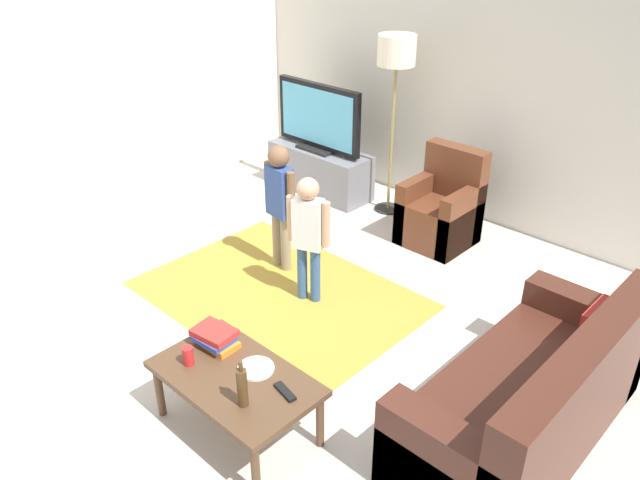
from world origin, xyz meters
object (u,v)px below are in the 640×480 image
at_px(tv, 319,118).
at_px(floor_lamp, 396,60).
at_px(tv_stand, 320,171).
at_px(tv_remote, 285,392).
at_px(bottle, 242,387).
at_px(child_near_tv, 280,197).
at_px(armchair, 442,212).
at_px(couch, 536,403).
at_px(soda_can, 188,356).
at_px(book_stack, 215,337).
at_px(coffee_table, 235,382).
at_px(plate, 256,368).
at_px(child_center, 308,229).

distance_m(tv, floor_lamp, 1.11).
relative_size(tv_stand, tv_remote, 7.06).
distance_m(floor_lamp, bottle, 3.67).
distance_m(floor_lamp, child_near_tv, 1.79).
relative_size(armchair, floor_lamp, 0.51).
distance_m(couch, armchair, 2.52).
distance_m(child_near_tv, soda_can, 1.90).
distance_m(couch, child_near_tv, 2.61).
relative_size(floor_lamp, book_stack, 6.15).
bearing_deg(soda_can, couch, 38.14).
xyz_separation_m(couch, coffee_table, (-1.33, -1.15, 0.08)).
bearing_deg(couch, floor_lamp, 143.21).
bearing_deg(floor_lamp, book_stack, -72.24).
relative_size(book_stack, bottle, 0.97).
height_order(floor_lamp, soda_can, floor_lamp).
relative_size(couch, book_stack, 6.22).
distance_m(tv, plate, 3.55).
bearing_deg(tv, child_center, -48.49).
relative_size(child_near_tv, book_stack, 3.90).
bearing_deg(tv_remote, tv_stand, 142.13).
bearing_deg(tv_stand, tv, -90.00).
relative_size(tv_stand, child_center, 1.13).
height_order(tv, child_center, tv).
height_order(child_center, soda_can, child_center).
bearing_deg(armchair, child_center, -97.44).
xyz_separation_m(child_center, book_stack, (0.38, -1.22, -0.16)).
relative_size(child_near_tv, bottle, 3.77).
xyz_separation_m(coffee_table, tv_remote, (0.32, 0.10, 0.06)).
height_order(armchair, floor_lamp, floor_lamp).
xyz_separation_m(child_center, plate, (0.74, -1.20, -0.21)).
xyz_separation_m(bottle, plate, (-0.17, 0.24, -0.12)).
distance_m(armchair, child_near_tv, 1.61).
height_order(armchair, tv_remote, armchair).
relative_size(child_near_tv, child_center, 1.06).
relative_size(tv, couch, 0.61).
xyz_separation_m(tv, bottle, (2.32, -3.04, -0.30)).
height_order(tv, floor_lamp, floor_lamp).
bearing_deg(book_stack, child_center, 107.50).
xyz_separation_m(child_center, tv_remote, (1.01, -1.22, -0.21)).
height_order(tv, child_near_tv, tv).
height_order(bottle, soda_can, bottle).
distance_m(child_center, coffee_table, 1.51).
bearing_deg(bottle, child_near_tv, 131.27).
bearing_deg(soda_can, armchair, 93.83).
bearing_deg(coffee_table, plate, 67.27).
xyz_separation_m(coffee_table, book_stack, (-0.30, 0.10, 0.11)).
bearing_deg(couch, book_stack, -147.47).
bearing_deg(tv_remote, child_center, 141.25).
distance_m(coffee_table, bottle, 0.31).
bearing_deg(child_center, plate, -58.35).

